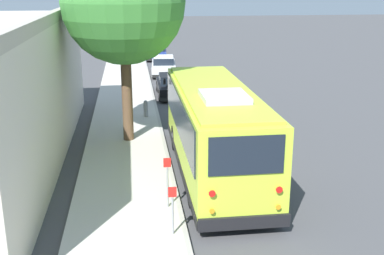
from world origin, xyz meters
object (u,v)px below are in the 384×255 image
(parked_sedan_black, at_px, (172,86))
(parked_sedan_blue, at_px, (156,52))
(shuttle_bus, at_px, (214,126))
(sign_post_near, at_px, (173,210))
(fire_hydrant, at_px, (146,108))
(sign_post_far, at_px, (167,182))
(parked_sedan_white, at_px, (164,66))

(parked_sedan_black, bearing_deg, parked_sedan_blue, 0.83)
(parked_sedan_black, distance_m, parked_sedan_blue, 14.35)
(shuttle_bus, height_order, sign_post_near, shuttle_bus)
(shuttle_bus, xyz_separation_m, parked_sedan_blue, (26.68, 0.46, -1.15))
(parked_sedan_blue, xyz_separation_m, fire_hydrant, (-19.32, 1.67, -0.04))
(parked_sedan_blue, distance_m, fire_hydrant, 19.39)
(parked_sedan_black, height_order, sign_post_near, sign_post_near)
(sign_post_far, bearing_deg, fire_hydrant, 1.48)
(parked_sedan_black, bearing_deg, parked_sedan_white, 0.27)
(parked_sedan_blue, xyz_separation_m, sign_post_near, (-31.08, 1.40, 0.26))
(shuttle_bus, distance_m, sign_post_near, 4.86)
(shuttle_bus, distance_m, parked_sedan_white, 19.43)
(parked_sedan_black, relative_size, fire_hydrant, 5.13)
(shuttle_bus, distance_m, sign_post_far, 3.44)
(parked_sedan_blue, bearing_deg, sign_post_near, -178.86)
(sign_post_near, distance_m, fire_hydrant, 11.77)
(sign_post_near, height_order, sign_post_far, sign_post_far)
(parked_sedan_white, xyz_separation_m, fire_hydrant, (-12.03, 1.77, -0.06))
(parked_sedan_blue, distance_m, sign_post_far, 29.49)
(sign_post_far, bearing_deg, sign_post_near, 180.00)
(shuttle_bus, bearing_deg, parked_sedan_black, 1.68)
(parked_sedan_black, bearing_deg, fire_hydrant, 161.40)
(parked_sedan_black, xyz_separation_m, parked_sedan_white, (7.07, -0.04, 0.02))
(parked_sedan_black, bearing_deg, shuttle_bus, -177.56)
(shuttle_bus, relative_size, parked_sedan_blue, 2.21)
(shuttle_bus, distance_m, parked_sedan_blue, 26.71)
(parked_sedan_blue, relative_size, sign_post_far, 2.75)
(parked_sedan_black, xyz_separation_m, fire_hydrant, (-4.97, 1.73, -0.04))
(parked_sedan_blue, bearing_deg, parked_sedan_white, -175.49)
(sign_post_near, distance_m, sign_post_far, 1.63)
(parked_sedan_white, height_order, sign_post_far, sign_post_far)
(shuttle_bus, height_order, sign_post_far, shuttle_bus)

